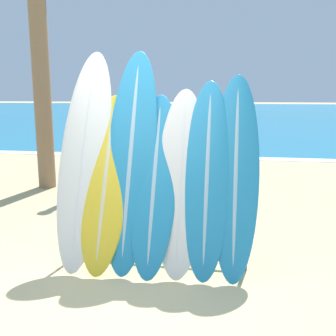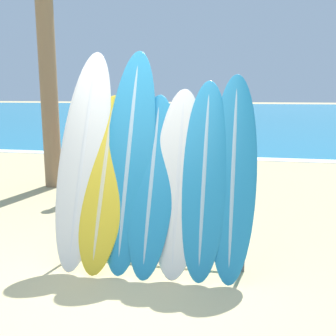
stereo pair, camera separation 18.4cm
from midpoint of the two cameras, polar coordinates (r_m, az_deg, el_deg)
ground_plane at (r=4.33m, az=-6.60°, el=-16.20°), size 160.00×160.00×0.00m
ocean_water at (r=41.26m, az=9.78°, el=8.01°), size 120.00×60.00×0.01m
surfboard_rack at (r=4.53m, az=-0.84°, el=-7.75°), size 2.07×0.04×0.96m
surfboard_slot_0 at (r=4.70m, az=-11.04°, el=1.80°), size 0.60×1.16×2.48m
surfboard_slot_1 at (r=4.54m, az=-8.11°, el=-1.81°), size 0.57×0.98×1.95m
surfboard_slot_2 at (r=4.51m, az=-4.45°, el=1.59°), size 0.58×1.09×2.48m
surfboard_slot_3 at (r=4.39m, az=-1.15°, el=-2.09°), size 0.52×0.98×1.96m
surfboard_slot_4 at (r=4.35m, az=2.73°, el=-1.82°), size 0.56×0.86×2.02m
surfboard_slot_5 at (r=4.31m, az=6.52°, el=-1.33°), size 0.51×0.91×2.12m
surfboard_slot_6 at (r=4.32m, az=10.63°, el=-0.99°), size 0.51×0.90×2.18m
person_near_water at (r=11.30m, az=-5.49°, el=5.24°), size 0.25×0.27×1.58m
person_mid_beach at (r=7.62m, az=-11.31°, el=3.17°), size 0.24×0.30×1.78m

